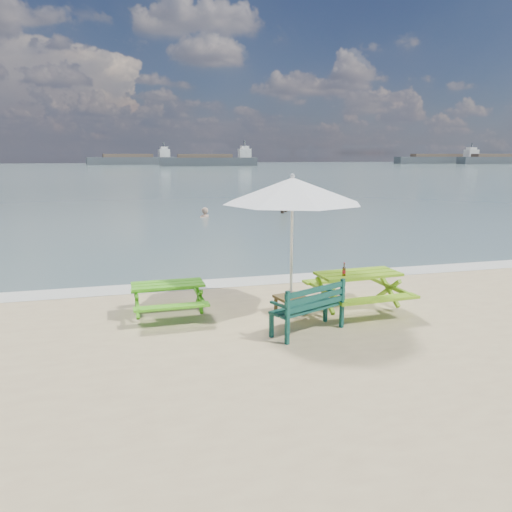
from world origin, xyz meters
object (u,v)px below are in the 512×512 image
object	(u,v)px
picnic_table_left	(168,300)
patio_umbrella	(292,190)
park_bench	(307,317)
swimmer	(205,225)
picnic_table_right	(357,292)
side_table	(291,304)
beer_bottle	(344,271)

from	to	relation	value
picnic_table_left	patio_umbrella	xyz separation A→B (m)	(2.44, -0.48, 2.19)
park_bench	swimmer	world-z (taller)	park_bench
picnic_table_right	side_table	xyz separation A→B (m)	(-1.41, 0.17, -0.20)
beer_bottle	swimmer	distance (m)	16.52
park_bench	patio_umbrella	bearing A→B (deg)	86.90
picnic_table_right	beer_bottle	distance (m)	0.68
side_table	patio_umbrella	size ratio (longest dim) A/B	0.20
picnic_table_left	beer_bottle	size ratio (longest dim) A/B	5.94
beer_bottle	park_bench	bearing A→B (deg)	-143.79
picnic_table_right	side_table	bearing A→B (deg)	173.28
side_table	patio_umbrella	bearing A→B (deg)	0.00
park_bench	patio_umbrella	xyz separation A→B (m)	(0.06, 1.12, 2.23)
picnic_table_left	picnic_table_right	world-z (taller)	picnic_table_right
picnic_table_left	beer_bottle	world-z (taller)	beer_bottle
park_bench	picnic_table_right	bearing A→B (deg)	33.04
beer_bottle	swimmer	world-z (taller)	beer_bottle
beer_bottle	swimmer	xyz separation A→B (m)	(-0.23, 16.46, -1.34)
patio_umbrella	beer_bottle	xyz separation A→B (m)	(1.00, -0.34, -1.61)
park_bench	beer_bottle	size ratio (longest dim) A/B	5.71
picnic_table_left	picnic_table_right	distance (m)	3.90
picnic_table_left	swimmer	xyz separation A→B (m)	(3.20, 15.64, -0.77)
picnic_table_right	beer_bottle	world-z (taller)	beer_bottle
park_bench	swimmer	xyz separation A→B (m)	(0.83, 17.24, -0.72)
patio_umbrella	swimmer	distance (m)	16.41
park_bench	swimmer	size ratio (longest dim) A/B	0.83
picnic_table_left	swimmer	size ratio (longest dim) A/B	0.86
patio_umbrella	beer_bottle	size ratio (longest dim) A/B	12.43
picnic_table_right	swimmer	distance (m)	16.32
patio_umbrella	picnic_table_left	bearing A→B (deg)	168.93
swimmer	picnic_table_right	bearing A→B (deg)	-87.75
park_bench	patio_umbrella	size ratio (longest dim) A/B	0.46
side_table	beer_bottle	bearing A→B (deg)	-18.91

